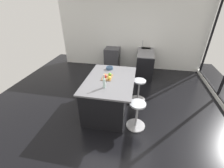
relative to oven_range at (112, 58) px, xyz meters
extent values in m
plane|color=black|center=(2.47, 0.66, -0.44)|extent=(7.56, 7.56, 0.00)
cube|color=black|center=(-0.12, 3.57, 0.96)|extent=(0.05, 0.06, 2.57)
cube|color=silver|center=(-0.35, 0.66, 0.95)|extent=(0.12, 5.81, 2.77)
cube|color=black|center=(0.00, 1.35, 0.00)|extent=(2.00, 0.60, 0.88)
cube|color=slate|center=(0.00, 1.35, 0.45)|extent=(2.00, 0.60, 0.03)
cube|color=#38383D|center=(-0.25, 1.35, 0.41)|extent=(0.44, 0.36, 0.12)
cylinder|color=#B7B7BC|center=(-0.25, 1.20, 0.61)|extent=(0.02, 0.02, 0.28)
cube|color=#38383D|center=(0.00, 0.00, 0.00)|extent=(0.60, 0.60, 0.88)
cube|color=black|center=(0.00, 0.30, -0.04)|extent=(0.44, 0.01, 0.32)
cube|color=black|center=(2.73, 0.42, 0.00)|extent=(1.63, 0.99, 0.88)
cube|color=slate|center=(2.73, 0.47, 0.46)|extent=(1.69, 1.19, 0.04)
cylinder|color=#B7B7BC|center=(2.20, 1.19, -0.42)|extent=(0.44, 0.44, 0.03)
cylinder|color=#B7B7BC|center=(2.20, 1.19, -0.11)|extent=(0.05, 0.05, 0.61)
cylinder|color=silver|center=(2.20, 1.19, 0.21)|extent=(0.36, 0.36, 0.04)
cylinder|color=#B7B7BC|center=(3.26, 1.19, -0.42)|extent=(0.44, 0.44, 0.03)
cylinder|color=#B7B7BC|center=(3.26, 1.19, -0.11)|extent=(0.05, 0.05, 0.61)
cylinder|color=silver|center=(3.26, 1.19, 0.21)|extent=(0.36, 0.36, 0.04)
cube|color=olive|center=(2.67, 0.39, 0.49)|extent=(0.36, 0.24, 0.02)
sphere|color=red|center=(2.73, 0.35, 0.53)|extent=(0.08, 0.08, 0.08)
sphere|color=gold|center=(2.79, 0.46, 0.54)|extent=(0.09, 0.09, 0.09)
sphere|color=#609E2D|center=(2.61, 0.44, 0.54)|extent=(0.09, 0.09, 0.09)
cylinder|color=silver|center=(3.15, 0.42, 0.59)|extent=(0.06, 0.06, 0.22)
cylinder|color=silver|center=(3.15, 0.42, 0.74)|extent=(0.03, 0.03, 0.08)
cylinder|color=#B7B7BC|center=(3.15, 0.42, 0.78)|extent=(0.03, 0.03, 0.02)
cylinder|color=#334C6B|center=(2.15, 0.34, 0.51)|extent=(0.19, 0.19, 0.07)
cylinder|color=#192635|center=(2.15, 0.34, 0.53)|extent=(0.16, 0.16, 0.04)
camera|label=1|loc=(5.93, 1.14, 2.20)|focal=24.06mm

